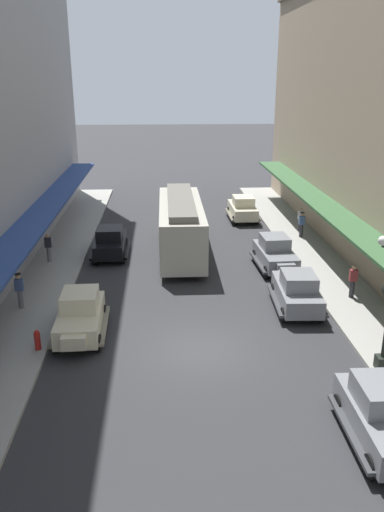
# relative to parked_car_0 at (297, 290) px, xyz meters

# --- Properties ---
(ground_plane) EXTENTS (200.00, 200.00, 0.00)m
(ground_plane) POSITION_rel_parked_car_0_xyz_m (-4.66, -3.44, -0.94)
(ground_plane) COLOR #2D2D30
(sidewalk_left) EXTENTS (3.00, 60.00, 0.15)m
(sidewalk_left) POSITION_rel_parked_car_0_xyz_m (-12.16, -3.44, -0.87)
(sidewalk_left) COLOR #99968E
(sidewalk_left) RESTS_ON ground
(parked_car_0) EXTENTS (2.31, 4.32, 1.84)m
(parked_car_0) POSITION_rel_parked_car_0_xyz_m (0.00, 0.00, 0.00)
(parked_car_0) COLOR slate
(parked_car_0) RESTS_ON ground
(parked_car_1) EXTENTS (2.31, 4.32, 1.84)m
(parked_car_1) POSITION_rel_parked_car_0_xyz_m (0.13, 5.31, 0.00)
(parked_car_1) COLOR slate
(parked_car_1) RESTS_ON ground
(parked_car_2) EXTENTS (2.18, 4.27, 1.84)m
(parked_car_2) POSITION_rel_parked_car_0_xyz_m (-0.09, 15.61, 0.00)
(parked_car_2) COLOR beige
(parked_car_2) RESTS_ON ground
(parked_car_3) EXTENTS (2.19, 4.28, 1.84)m
(parked_car_3) POSITION_rel_parked_car_0_xyz_m (0.18, -9.17, 0.00)
(parked_car_3) COLOR slate
(parked_car_3) RESTS_ON ground
(parked_car_4) EXTENTS (2.22, 4.29, 1.84)m
(parked_car_4) POSITION_rel_parked_car_0_xyz_m (-9.54, -1.92, 0.00)
(parked_car_4) COLOR beige
(parked_car_4) RESTS_ON ground
(parked_car_5) EXTENTS (2.15, 4.26, 1.84)m
(parked_car_5) POSITION_rel_parked_car_0_xyz_m (-9.19, 7.92, 0.00)
(parked_car_5) COLOR black
(parked_car_5) RESTS_ON ground
(streetcar) EXTENTS (2.58, 9.62, 3.46)m
(streetcar) POSITION_rel_parked_car_0_xyz_m (-4.99, 8.08, 0.96)
(streetcar) COLOR #ADA899
(streetcar) RESTS_ON ground
(fire_hydrant) EXTENTS (0.24, 0.24, 0.82)m
(fire_hydrant) POSITION_rel_parked_car_0_xyz_m (-11.01, -3.31, -0.38)
(fire_hydrant) COLOR #B21E19
(fire_hydrant) RESTS_ON sidewalk_left
(pedestrian_0) EXTENTS (0.36, 0.28, 1.67)m
(pedestrian_0) POSITION_rel_parked_car_0_xyz_m (3.03, 10.63, 0.07)
(pedestrian_0) COLOR #2D2D33
(pedestrian_0) RESTS_ON sidewalk_right
(pedestrian_2) EXTENTS (0.36, 0.28, 1.67)m
(pedestrian_2) POSITION_rel_parked_car_0_xyz_m (-12.62, 0.58, 0.07)
(pedestrian_2) COLOR slate
(pedestrian_2) RESTS_ON sidewalk_left
(pedestrian_3) EXTENTS (0.36, 0.24, 1.64)m
(pedestrian_3) POSITION_rel_parked_car_0_xyz_m (-12.58, 6.85, 0.05)
(pedestrian_3) COLOR slate
(pedestrian_3) RESTS_ON sidewalk_left
(pedestrian_4) EXTENTS (0.36, 0.24, 1.64)m
(pedestrian_4) POSITION_rel_parked_car_0_xyz_m (2.90, 0.82, 0.05)
(pedestrian_4) COLOR #2D2D33
(pedestrian_4) RESTS_ON sidewalk_right
(pedestrian_5) EXTENTS (0.36, 0.24, 1.64)m
(pedestrian_5) POSITION_rel_parked_car_0_xyz_m (3.31, 12.01, 0.05)
(pedestrian_5) COLOR #2D2D33
(pedestrian_5) RESTS_ON sidewalk_right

